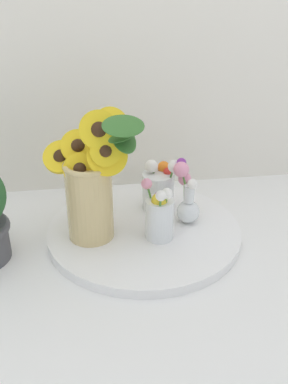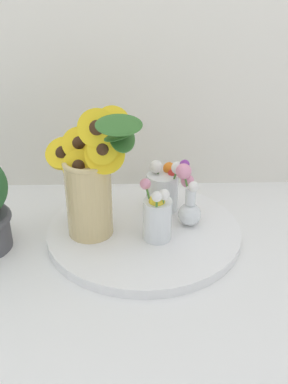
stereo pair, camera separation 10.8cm
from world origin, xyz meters
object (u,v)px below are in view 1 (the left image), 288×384
Objects in this scene: serving_tray at (144,231)px; vase_small_center at (159,214)px; mason_jar_sunflowers at (92,184)px; vase_small_back at (159,188)px; vase_bulb_right at (187,196)px.

vase_small_center reaches higher than serving_tray.
mason_jar_sunflowers is 2.20× the size of vase_small_back.
mason_jar_sunflowers reaches higher than vase_small_center.
vase_small_back is at bearing 128.11° from vase_bulb_right.
mason_jar_sunflowers is 0.17m from vase_small_center.
serving_tray is 1.48× the size of mason_jar_sunflowers.
mason_jar_sunflowers is at bearing -171.80° from serving_tray.
vase_small_back is at bearing 80.69° from vase_small_center.
mason_jar_sunflowers is at bearing 168.87° from vase_small_center.
serving_tray is 3.25× the size of vase_small_center.
vase_bulb_right is (0.11, 0.02, 0.08)m from serving_tray.
vase_small_center and vase_small_back have the same top height.
vase_small_center is at bearing -139.81° from vase_bulb_right.
vase_bulb_right is at bearing 10.67° from serving_tray.
mason_jar_sunflowers reaches higher than serving_tray.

